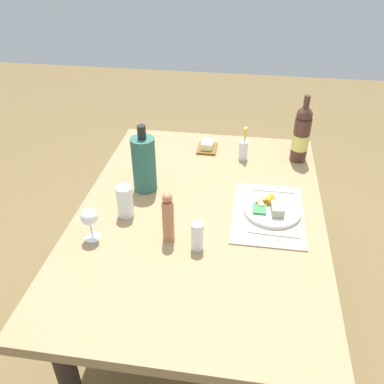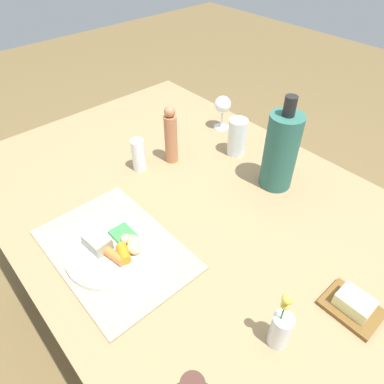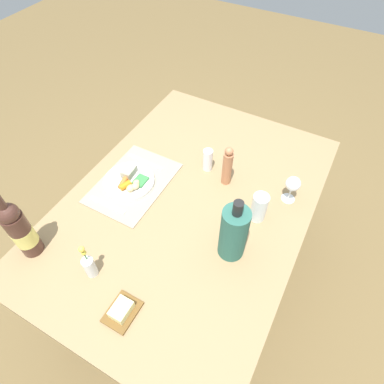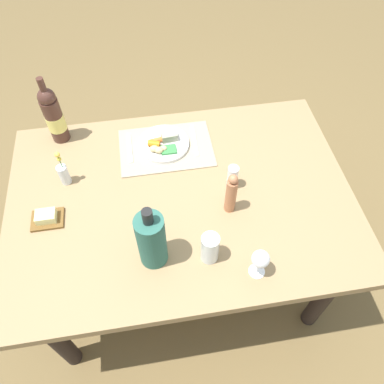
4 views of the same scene
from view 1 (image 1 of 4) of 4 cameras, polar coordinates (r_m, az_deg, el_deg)
The scene contains 14 objects.
ground_plane at distance 2.27m, azimuth 0.91°, elevation -17.34°, with size 8.00×8.00×0.00m, color brown.
dining_table at distance 1.82m, azimuth 1.08°, elevation -5.04°, with size 1.48×1.04×0.72m.
placemat at distance 1.78m, azimuth 10.42°, elevation -2.91°, with size 0.44×0.30×0.01m, color tan.
dinner_plate at distance 1.78m, azimuth 10.89°, elevation -2.28°, with size 0.24×0.24×0.06m.
fork at distance 1.67m, azimuth 11.30°, elevation -5.74°, with size 0.01×0.20×0.01m, color silver.
knife at distance 1.92m, azimuth 11.12°, elevation 0.21°, with size 0.02×0.19×0.01m, color silver.
wine_glass at distance 1.62m, azimuth -13.99°, elevation -3.49°, with size 0.07×0.07×0.14m.
pepper_mill at distance 1.57m, azimuth -3.33°, elevation -3.58°, with size 0.05×0.05×0.22m.
flower_vase at distance 2.14m, azimuth 7.11°, elevation 5.95°, with size 0.04×0.04×0.18m.
salt_shaker at distance 1.55m, azimuth 0.72°, elevation -6.10°, with size 0.05×0.05×0.12m, color white.
wine_bottle at distance 2.15m, azimuth 14.84°, elevation 7.64°, with size 0.08×0.08×0.35m.
butter_dish at distance 2.23m, azimuth 2.12°, elevation 6.31°, with size 0.13×0.10×0.05m.
cooler_bottle at distance 1.86m, azimuth -6.64°, elevation 3.92°, with size 0.11×0.11×0.32m.
water_tumbler at distance 1.74m, azimuth -9.21°, elevation -1.53°, with size 0.07×0.07×0.14m.
Camera 1 is at (-1.40, -0.18, 1.78)m, focal length 38.68 mm.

